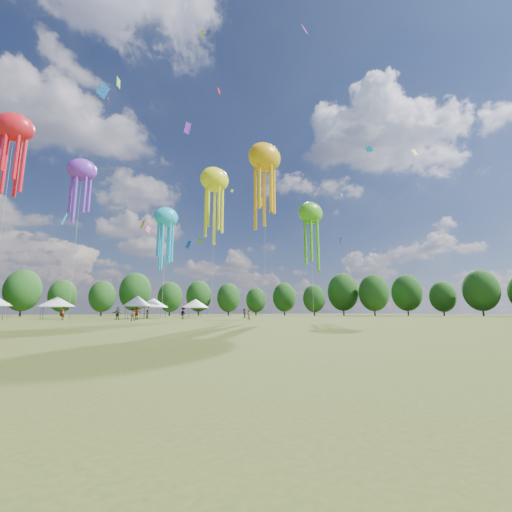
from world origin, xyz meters
name	(u,v)px	position (x,y,z in m)	size (l,w,h in m)	color
ground	(378,341)	(0.00, 0.00, 0.00)	(300.00, 300.00, 0.00)	#384416
spectator_near	(132,315)	(-4.60, 35.54, 0.80)	(0.78, 0.61, 1.61)	gray
spectators_far	(164,313)	(1.60, 45.30, 0.91)	(29.86, 22.21, 1.93)	gray
festival_tents	(112,302)	(-5.52, 53.61, 2.89)	(36.87, 10.64, 3.99)	#47474C
show_kites	(212,184)	(6.96, 38.43, 21.79)	(40.86, 23.19, 30.80)	purple
small_kites	(158,143)	(-0.87, 44.94, 30.22)	(75.56, 58.07, 46.76)	purple
treeline	(118,285)	(-3.87, 62.51, 6.54)	(201.57, 95.24, 13.43)	#38281C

